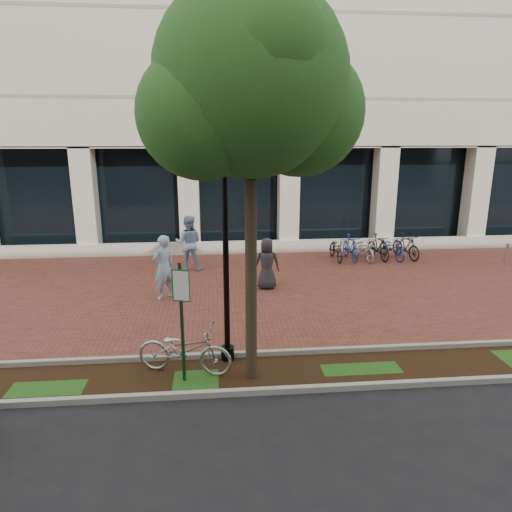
{
  "coord_description": "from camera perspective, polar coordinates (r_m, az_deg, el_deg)",
  "views": [
    {
      "loc": [
        -1.02,
        -13.42,
        4.59
      ],
      "look_at": [
        0.15,
        -0.8,
        1.26
      ],
      "focal_mm": 32.0,
      "sensor_mm": 36.0,
      "label": 1
    }
  ],
  "objects": [
    {
      "name": "parking_sign",
      "position": [
        8.61,
        -9.32,
        -6.39
      ],
      "size": [
        0.34,
        0.07,
        2.38
      ],
      "rotation": [
        0.0,
        0.0,
        -0.31
      ],
      "color": "#153C1E",
      "rests_on": "ground"
    },
    {
      "name": "bike_rack_cluster",
      "position": [
        18.05,
        14.14,
        1.02
      ],
      "size": [
        3.48,
        1.74,
        0.97
      ],
      "rotation": [
        0.0,
        0.0,
        0.11
      ],
      "color": "black",
      "rests_on": "ground"
    },
    {
      "name": "pedestrian_mid",
      "position": [
        16.2,
        -8.41,
        1.64
      ],
      "size": [
        1.03,
        0.85,
        1.95
      ],
      "primitive_type": "imported",
      "rotation": [
        0.0,
        0.0,
        3.02
      ],
      "color": "#92B6DB",
      "rests_on": "ground"
    },
    {
      "name": "bollard",
      "position": [
        19.09,
        28.84,
        0.29
      ],
      "size": [
        0.12,
        0.12,
        0.86
      ],
      "color": "silver",
      "rests_on": "ground"
    },
    {
      "name": "curb_street_side",
      "position": [
        8.76,
        2.25,
        -16.46
      ],
      "size": [
        40.0,
        0.12,
        0.12
      ],
      "primitive_type": "cube",
      "color": "#A0A097",
      "rests_on": "ground"
    },
    {
      "name": "pedestrian_right",
      "position": [
        14.04,
        1.37,
        -0.96
      ],
      "size": [
        0.79,
        0.53,
        1.6
      ],
      "primitive_type": "imported",
      "rotation": [
        0.0,
        0.0,
        3.12
      ],
      "color": "#2A2A2F",
      "rests_on": "ground"
    },
    {
      "name": "near_office_building",
      "position": [
        24.53,
        -3.14,
        27.55
      ],
      "size": [
        40.0,
        12.12,
        16.0
      ],
      "color": "beige",
      "rests_on": "ground"
    },
    {
      "name": "brick_plaza",
      "position": [
        14.22,
        -0.91,
        -4.1
      ],
      "size": [
        40.0,
        9.0,
        0.01
      ],
      "primitive_type": "cube",
      "color": "brown",
      "rests_on": "ground"
    },
    {
      "name": "ground",
      "position": [
        14.22,
        -0.91,
        -4.12
      ],
      "size": [
        120.0,
        120.0,
        0.0
      ],
      "primitive_type": "plane",
      "color": "black",
      "rests_on": "ground"
    },
    {
      "name": "lamppost",
      "position": [
        9.08,
        -3.81,
        1.23
      ],
      "size": [
        0.36,
        0.36,
        4.39
      ],
      "color": "black",
      "rests_on": "ground"
    },
    {
      "name": "curb_plaza_side",
      "position": [
        10.06,
        1.11,
        -12.06
      ],
      "size": [
        40.0,
        0.12,
        0.12
      ],
      "primitive_type": "cube",
      "color": "#A0A097",
      "rests_on": "ground"
    },
    {
      "name": "street_tree",
      "position": [
        8.16,
        -0.33,
        19.69
      ],
      "size": [
        3.95,
        3.29,
        7.16
      ],
      "color": "#433726",
      "rests_on": "ground"
    },
    {
      "name": "planting_strip",
      "position": [
        9.43,
        1.63,
        -14.4
      ],
      "size": [
        40.0,
        1.5,
        0.01
      ],
      "primitive_type": "cube",
      "color": "black",
      "rests_on": "ground"
    },
    {
      "name": "locked_bicycle",
      "position": [
        9.32,
        -8.91,
        -11.48
      ],
      "size": [
        2.04,
        1.17,
        1.02
      ],
      "primitive_type": "imported",
      "rotation": [
        0.0,
        0.0,
        1.29
      ],
      "color": "#B5B5BA",
      "rests_on": "ground"
    },
    {
      "name": "pedestrian_left",
      "position": [
        13.38,
        -11.45,
        -1.39
      ],
      "size": [
        0.83,
        0.77,
        1.89
      ],
      "primitive_type": "imported",
      "rotation": [
        0.0,
        0.0,
        3.77
      ],
      "color": "#96BEE0",
      "rests_on": "ground"
    }
  ]
}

